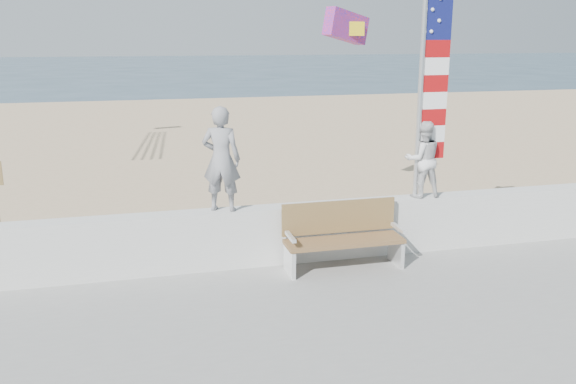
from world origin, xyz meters
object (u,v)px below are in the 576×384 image
Objects in this scene: bench at (342,235)px; flag at (429,77)px; adult at (221,159)px; child at (423,159)px.

bench is 0.51× the size of flag.
bench is at bearing -172.34° from adult.
adult reaches higher than child.
bench is at bearing -163.37° from flag.
flag is (1.52, 0.45, 2.30)m from bench.
flag is at bearing -157.75° from adult.
adult is 2.15m from bench.
child is 0.35× the size of flag.
adult is 3.25m from child.
flag is at bearing 16.63° from bench.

